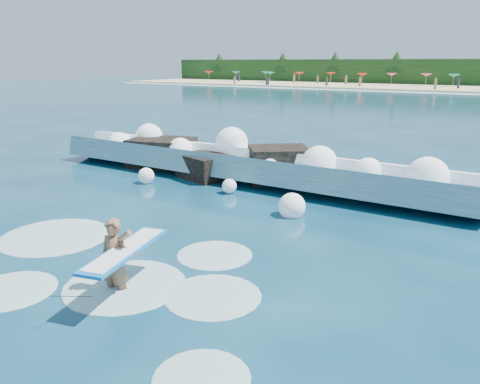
# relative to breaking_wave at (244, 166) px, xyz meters

# --- Properties ---
(ground) EXTENTS (200.00, 200.00, 0.00)m
(ground) POSITION_rel_breaking_wave_xyz_m (1.76, -7.38, -0.53)
(ground) COLOR #082D40
(ground) RESTS_ON ground
(wet_band) EXTENTS (140.00, 5.00, 0.08)m
(wet_band) POSITION_rel_breaking_wave_xyz_m (1.76, 59.62, -0.49)
(wet_band) COLOR silver
(wet_band) RESTS_ON ground
(breaking_wave) EXTENTS (17.63, 2.76, 1.52)m
(breaking_wave) POSITION_rel_breaking_wave_xyz_m (0.00, 0.00, 0.00)
(breaking_wave) COLOR #346F82
(breaking_wave) RESTS_ON ground
(rock_cluster) EXTENTS (8.69, 3.62, 1.56)m
(rock_cluster) POSITION_rel_breaking_wave_xyz_m (-1.78, 0.05, -0.04)
(rock_cluster) COLOR black
(rock_cluster) RESTS_ON ground
(surfer_with_board) EXTENTS (1.26, 3.00, 1.85)m
(surfer_with_board) POSITION_rel_breaking_wave_xyz_m (2.92, -9.42, 0.15)
(surfer_with_board) COLOR brown
(surfer_with_board) RESTS_ON ground
(wave_spray) EXTENTS (14.86, 4.82, 2.07)m
(wave_spray) POSITION_rel_breaking_wave_xyz_m (0.31, -0.06, 0.42)
(wave_spray) COLOR white
(wave_spray) RESTS_ON ground
(surf_foam) EXTENTS (9.08, 5.62, 0.15)m
(surf_foam) POSITION_rel_breaking_wave_xyz_m (1.68, -8.72, -0.53)
(surf_foam) COLOR silver
(surf_foam) RESTS_ON ground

